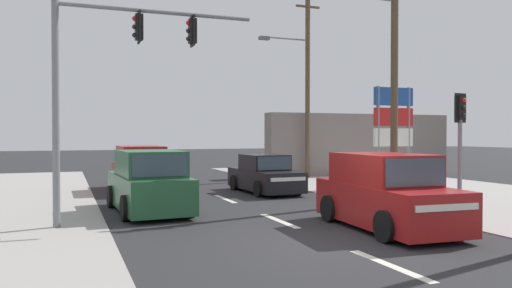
% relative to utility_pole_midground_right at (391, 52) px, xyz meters
% --- Properties ---
extents(ground_plane, '(140.00, 140.00, 0.00)m').
position_rel_utility_pole_midground_right_xyz_m(ground_plane, '(-5.34, -5.28, -5.33)').
color(ground_plane, '#28282B').
extents(lane_dash_near, '(0.20, 2.40, 0.01)m').
position_rel_utility_pole_midground_right_xyz_m(lane_dash_near, '(-5.34, -7.28, -5.32)').
color(lane_dash_near, silver).
rests_on(lane_dash_near, ground).
extents(lane_dash_mid, '(0.20, 2.40, 0.01)m').
position_rel_utility_pole_midground_right_xyz_m(lane_dash_mid, '(-5.34, -2.28, -5.32)').
color(lane_dash_mid, silver).
rests_on(lane_dash_mid, ground).
extents(lane_dash_far, '(0.20, 2.40, 0.01)m').
position_rel_utility_pole_midground_right_xyz_m(lane_dash_far, '(-5.34, 2.72, -5.32)').
color(lane_dash_far, silver).
rests_on(lane_dash_far, ground).
extents(utility_pole_midground_right, '(3.78, 0.30, 9.92)m').
position_rel_utility_pole_midground_right_xyz_m(utility_pole_midground_right, '(0.00, 0.00, 0.00)').
color(utility_pole_midground_right, brown).
rests_on(utility_pole_midground_right, ground).
extents(utility_pole_background_right, '(3.78, 0.33, 10.49)m').
position_rel_utility_pole_midground_right_xyz_m(utility_pole_background_right, '(1.50, 9.75, 0.29)').
color(utility_pole_background_right, brown).
rests_on(utility_pole_background_right, ground).
extents(traffic_signal_mast, '(5.29, 0.46, 6.00)m').
position_rel_utility_pole_midground_right_xyz_m(traffic_signal_mast, '(-9.76, -1.24, -1.18)').
color(traffic_signal_mast, slate).
rests_on(traffic_signal_mast, ground).
extents(pedestal_signal_right_kerb, '(0.44, 0.30, 3.56)m').
position_rel_utility_pole_midground_right_xyz_m(pedestal_signal_right_kerb, '(-0.29, -3.63, -2.91)').
color(pedestal_signal_right_kerb, slate).
rests_on(pedestal_signal_right_kerb, ground).
extents(shopping_plaza_sign, '(2.10, 0.16, 4.60)m').
position_rel_utility_pole_midground_right_xyz_m(shopping_plaza_sign, '(3.46, 4.55, -2.34)').
color(shopping_plaza_sign, slate).
rests_on(shopping_plaza_sign, ground).
extents(shopfront_wall_far, '(12.00, 1.00, 3.60)m').
position_rel_utility_pole_midground_right_xyz_m(shopfront_wall_far, '(5.66, 10.72, -3.53)').
color(shopfront_wall_far, gray).
rests_on(shopfront_wall_far, ground).
extents(suv_kerbside_parked, '(2.26, 4.63, 1.90)m').
position_rel_utility_pole_midground_right_xyz_m(suv_kerbside_parked, '(-3.28, -4.29, -4.44)').
color(suv_kerbside_parked, maroon).
rests_on(suv_kerbside_parked, ground).
extents(sedan_receding_far, '(2.02, 4.30, 1.56)m').
position_rel_utility_pole_midground_right_xyz_m(sedan_receding_far, '(-3.19, 4.11, -4.62)').
color(sedan_receding_far, black).
rests_on(sedan_receding_far, ground).
extents(suv_oncoming_near, '(2.12, 4.57, 1.90)m').
position_rel_utility_pole_midground_right_xyz_m(suv_oncoming_near, '(-7.88, 6.60, -4.44)').
color(suv_oncoming_near, maroon).
rests_on(suv_oncoming_near, ground).
extents(suv_oncoming_mid, '(2.23, 4.62, 1.90)m').
position_rel_utility_pole_midground_right_xyz_m(suv_oncoming_mid, '(-8.45, 0.56, -4.44)').
color(suv_oncoming_mid, '#235633').
rests_on(suv_oncoming_mid, ground).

